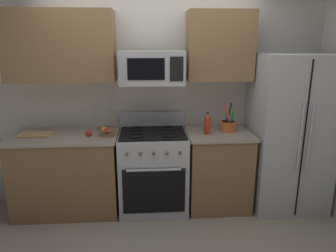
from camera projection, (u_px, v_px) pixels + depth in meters
name	position (u px, v px, depth m)	size (l,w,h in m)	color
ground_plane	(155.00, 238.00, 3.10)	(16.00, 16.00, 0.00)	gray
wall_back	(152.00, 94.00, 3.75)	(8.00, 0.10, 2.60)	beige
counter_left	(68.00, 173.00, 3.53)	(1.18, 0.65, 0.91)	olive
range_oven	(153.00, 170.00, 3.59)	(0.76, 0.69, 1.09)	#B2B5BA
counter_right	(218.00, 169.00, 3.64)	(0.74, 0.65, 0.91)	olive
refrigerator	(288.00, 133.00, 3.57)	(0.83, 0.76, 1.79)	#B2B5BA
microwave	(152.00, 68.00, 3.31)	(0.69, 0.44, 0.35)	#B2B5BA
upper_cabinets_left	(60.00, 46.00, 3.33)	(1.17, 0.34, 0.76)	olive
upper_cabinets_right	(220.00, 46.00, 3.45)	(0.73, 0.34, 0.76)	olive
utensil_crock	(228.00, 125.00, 3.56)	(0.18, 0.18, 0.34)	#D1662D
fruit_basket	(107.00, 131.00, 3.41)	(0.23, 0.23, 0.10)	brown
apple_loose	(89.00, 133.00, 3.36)	(0.07, 0.07, 0.07)	red
cutting_board	(36.00, 134.00, 3.42)	(0.36, 0.22, 0.02)	tan
bottle_hot_sauce	(207.00, 124.00, 3.44)	(0.07, 0.07, 0.25)	red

